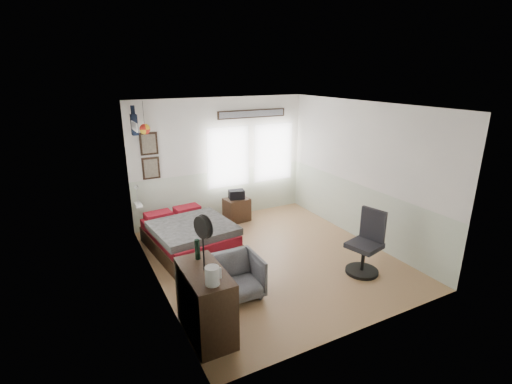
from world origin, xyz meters
The scene contains 12 objects.
ground_plane centered at (0.00, 0.00, -0.01)m, with size 4.00×4.50×0.01m, color #A67F54.
room_shell centered at (-0.08, 0.19, 1.61)m, with size 4.02×4.52×2.71m.
wall_decor centered at (-1.10, 1.96, 2.10)m, with size 3.55×1.32×1.44m.
bed centered at (-1.22, 0.96, 0.29)m, with size 1.48×1.97×0.59m.
dresser centered at (-1.74, -1.37, 0.45)m, with size 0.48×1.00×0.90m, color #311D13.
armchair centered at (-1.04, -0.79, 0.32)m, with size 0.68×0.70×0.63m, color slate.
nightstand centered at (0.19, 1.89, 0.26)m, with size 0.52×0.41×0.52m, color #311D13.
task_chair centered at (1.15, -1.14, 0.44)m, with size 0.59×0.59×1.08m.
kettle centered at (-1.75, -1.70, 1.01)m, with size 0.19×0.17×0.22m.
bottle centered at (-1.71, -1.05, 1.04)m, with size 0.07×0.07×0.27m, color black.
stand_fan centered at (-1.72, -1.36, 1.46)m, with size 0.16×0.29×0.72m.
black_bag centered at (0.19, 1.89, 0.62)m, with size 0.34×0.22×0.20m, color black.
Camera 1 is at (-3.02, -5.21, 3.21)m, focal length 26.00 mm.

